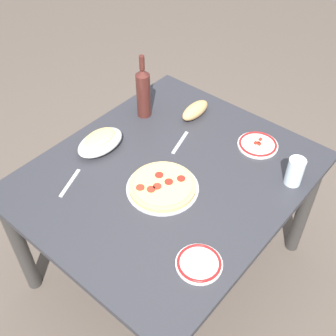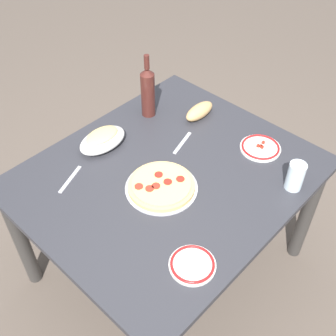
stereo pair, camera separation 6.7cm
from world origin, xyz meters
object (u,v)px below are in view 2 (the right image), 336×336
Objects in this scene: dining_table at (168,190)px; side_plate_near at (260,148)px; bread_loaf at (199,111)px; pepperoni_pizza at (161,186)px; wine_bottle at (148,91)px; baked_pasta_dish at (102,139)px; water_glass at (295,176)px; side_plate_far at (192,265)px.

dining_table is 0.47m from side_plate_near.
bread_loaf reaches higher than side_plate_near.
side_plate_near reaches higher than dining_table.
bread_loaf reaches higher than pepperoni_pizza.
pepperoni_pizza is 0.93× the size of wine_bottle.
baked_pasta_dish reaches higher than dining_table.
dining_table is at bearing 124.21° from water_glass.
baked_pasta_dish is at bearing 159.29° from bread_loaf.
wine_bottle reaches higher than pepperoni_pizza.
bread_loaf is (-0.01, 0.37, 0.03)m from side_plate_near.
water_glass is at bearing -45.91° from pepperoni_pizza.
pepperoni_pizza reaches higher than side_plate_near.
side_plate_near is (0.50, -0.16, -0.01)m from pepperoni_pizza.
water_glass is at bearing -64.38° from baked_pasta_dish.
dining_table is 6.68× the size of bread_loaf.
water_glass is 0.27m from side_plate_near.
pepperoni_pizza is at bearing 134.09° from water_glass.
side_plate_far is at bearing -141.36° from bread_loaf.
side_plate_far is 0.88m from bread_loaf.
dining_table is at bearing 153.54° from side_plate_near.
dining_table is 9.52× the size of water_glass.
bread_loaf is at bearing 90.95° from side_plate_near.
bread_loaf is (0.69, 0.55, 0.03)m from side_plate_far.
baked_pasta_dish reaches higher than bread_loaf.
pepperoni_pizza is at bearing -157.21° from bread_loaf.
wine_bottle is 0.81m from water_glass.
pepperoni_pizza is 0.54m from wine_bottle.
baked_pasta_dish is 1.41× the size of side_plate_far.
side_plate_near is (0.41, -0.20, 0.12)m from dining_table.
dining_table is 5.10× the size of baked_pasta_dish.
side_plate_near is at bearing 14.79° from side_plate_far.
side_plate_near is (0.11, 0.24, -0.06)m from water_glass.
wine_bottle is (0.25, 0.37, 0.24)m from dining_table.
dining_table is 3.69× the size of wine_bottle.
baked_pasta_dish is (-0.08, 0.35, 0.15)m from dining_table.
side_plate_near is (0.16, -0.57, -0.13)m from wine_bottle.
pepperoni_pizza reaches higher than side_plate_far.
baked_pasta_dish reaches higher than pepperoni_pizza.
bread_loaf is at bearing 80.30° from water_glass.
pepperoni_pizza is 0.56m from water_glass.
water_glass is (0.30, -0.44, 0.17)m from dining_table.
side_plate_far is at bearing -126.34° from dining_table.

